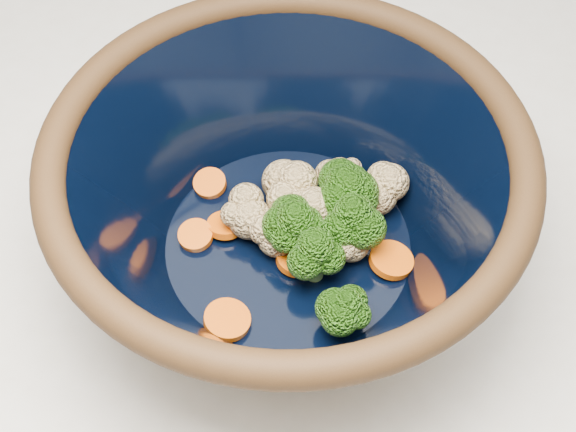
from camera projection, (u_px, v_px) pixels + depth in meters
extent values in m
cube|color=silver|center=(289.00, 421.00, 1.02)|extent=(1.20, 1.20, 0.90)
cylinder|color=black|center=(288.00, 263.00, 0.62)|extent=(0.20, 0.20, 0.01)
torus|color=black|center=(288.00, 154.00, 0.52)|extent=(0.33, 0.33, 0.02)
cylinder|color=black|center=(288.00, 245.00, 0.60)|extent=(0.19, 0.19, 0.00)
cylinder|color=#608442|center=(345.00, 320.00, 0.55)|extent=(0.01, 0.01, 0.02)
ellipsoid|color=#346E15|center=(347.00, 306.00, 0.54)|extent=(0.03, 0.03, 0.03)
cylinder|color=#608442|center=(295.00, 242.00, 0.59)|extent=(0.01, 0.01, 0.02)
ellipsoid|color=#346E15|center=(295.00, 221.00, 0.57)|extent=(0.04, 0.04, 0.04)
cylinder|color=#608442|center=(292.00, 234.00, 0.60)|extent=(0.01, 0.01, 0.02)
ellipsoid|color=#346E15|center=(292.00, 214.00, 0.58)|extent=(0.04, 0.04, 0.04)
cylinder|color=#608442|center=(315.00, 268.00, 0.58)|extent=(0.01, 0.01, 0.02)
ellipsoid|color=#346E15|center=(316.00, 248.00, 0.56)|extent=(0.04, 0.04, 0.04)
cylinder|color=#608442|center=(348.00, 210.00, 0.61)|extent=(0.01, 0.01, 0.02)
ellipsoid|color=#346E15|center=(350.00, 189.00, 0.59)|extent=(0.04, 0.04, 0.04)
cylinder|color=#608442|center=(342.00, 206.00, 0.61)|extent=(0.01, 0.01, 0.02)
ellipsoid|color=#346E15|center=(343.00, 185.00, 0.59)|extent=(0.04, 0.04, 0.04)
cylinder|color=#608442|center=(351.00, 237.00, 0.59)|extent=(0.01, 0.01, 0.02)
ellipsoid|color=#346E15|center=(353.00, 216.00, 0.57)|extent=(0.05, 0.05, 0.04)
sphere|color=beige|center=(351.00, 243.00, 0.58)|extent=(0.03, 0.03, 0.03)
sphere|color=beige|center=(299.00, 207.00, 0.60)|extent=(0.03, 0.03, 0.03)
sphere|color=beige|center=(376.00, 194.00, 0.61)|extent=(0.03, 0.03, 0.03)
sphere|color=beige|center=(340.00, 175.00, 0.62)|extent=(0.03, 0.03, 0.03)
sphere|color=beige|center=(276.00, 238.00, 0.59)|extent=(0.03, 0.03, 0.03)
sphere|color=beige|center=(249.00, 218.00, 0.59)|extent=(0.03, 0.03, 0.03)
sphere|color=beige|center=(285.00, 233.00, 0.59)|extent=(0.03, 0.03, 0.03)
sphere|color=beige|center=(307.00, 228.00, 0.59)|extent=(0.03, 0.03, 0.03)
sphere|color=beige|center=(284.00, 181.00, 0.61)|extent=(0.03, 0.03, 0.03)
cylinder|color=orange|center=(195.00, 235.00, 0.60)|extent=(0.03, 0.03, 0.01)
cylinder|color=orange|center=(227.00, 320.00, 0.56)|extent=(0.03, 0.03, 0.01)
cylinder|color=orange|center=(226.00, 225.00, 0.61)|extent=(0.03, 0.03, 0.01)
cylinder|color=orange|center=(210.00, 183.00, 0.63)|extent=(0.03, 0.03, 0.01)
cylinder|color=orange|center=(296.00, 259.00, 0.59)|extent=(0.03, 0.03, 0.01)
cylinder|color=orange|center=(283.00, 239.00, 0.60)|extent=(0.03, 0.03, 0.01)
cylinder|color=orange|center=(391.00, 260.00, 0.59)|extent=(0.03, 0.03, 0.01)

